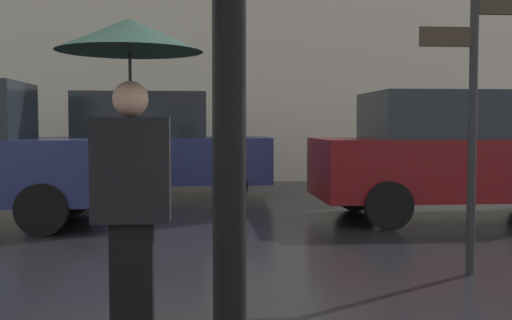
{
  "coord_description": "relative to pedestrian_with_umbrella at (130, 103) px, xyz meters",
  "views": [
    {
      "loc": [
        -0.33,
        -2.16,
        1.41
      ],
      "look_at": [
        0.35,
        5.8,
        0.97
      ],
      "focal_mm": 44.11,
      "sensor_mm": 36.0,
      "label": 1
    }
  ],
  "objects": [
    {
      "name": "parked_car_distant",
      "position": [
        4.37,
        5.24,
        -0.57
      ],
      "size": [
        4.56,
        2.06,
        1.91
      ],
      "rotation": [
        0.0,
        0.0,
        3.36
      ],
      "color": "#590C0F",
      "rests_on": "ground"
    },
    {
      "name": "street_signpost",
      "position": [
        2.97,
        1.74,
        0.14
      ],
      "size": [
        1.08,
        0.08,
        2.78
      ],
      "color": "black",
      "rests_on": "ground"
    },
    {
      "name": "pedestrian_with_umbrella",
      "position": [
        0.0,
        0.0,
        0.0
      ],
      "size": [
        0.9,
        0.9,
        2.07
      ],
      "rotation": [
        0.0,
        0.0,
        4.87
      ],
      "color": "black",
      "rests_on": "ground"
    },
    {
      "name": "parked_car_right",
      "position": [
        -0.56,
        8.41,
        -0.54
      ],
      "size": [
        4.47,
        2.03,
        2.04
      ],
      "rotation": [
        0.0,
        0.0,
        -0.15
      ],
      "color": "#1E234C",
      "rests_on": "ground"
    }
  ]
}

